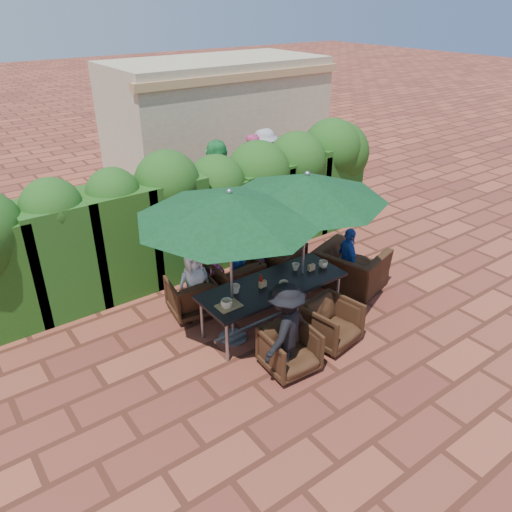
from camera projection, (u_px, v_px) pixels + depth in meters
ground at (268, 318)px, 8.25m from camera, size 80.00×80.00×0.00m
dining_table at (273, 288)px, 7.81m from camera, size 2.39×0.90×0.75m
umbrella_left at (230, 206)px, 6.74m from camera, size 2.66×2.66×2.46m
umbrella_right at (307, 187)px, 7.40m from camera, size 2.45×2.45×2.46m
chair_far_left at (191, 294)px, 8.24m from camera, size 0.80×0.76×0.72m
chair_far_mid at (234, 277)px, 8.63m from camera, size 0.82×0.77×0.81m
chair_far_right at (277, 261)px, 9.13m from camera, size 1.03×1.00×0.84m
chair_near_left at (290, 348)px, 6.98m from camera, size 0.74×0.70×0.72m
chair_near_right at (332, 321)px, 7.53m from camera, size 0.82×0.79×0.75m
chair_end_right at (351, 262)px, 8.93m from camera, size 1.02×1.30×0.99m
adult_far_left at (194, 283)px, 8.11m from camera, size 0.61×0.39×1.17m
adult_far_mid at (238, 263)px, 8.58m from camera, size 0.55×0.49×1.29m
adult_far_right at (282, 248)px, 8.96m from camera, size 0.68×0.42×1.41m
adult_near_left at (285, 330)px, 6.77m from camera, size 1.00×0.74×1.42m
adult_end_right at (348, 260)px, 8.80m from camera, size 0.61×0.78×1.19m
child_left at (217, 280)px, 8.51m from camera, size 0.33×0.28×0.85m
child_right at (263, 267)px, 8.90m from camera, size 0.34×0.29×0.87m
pedestrian_a at (218, 179)px, 11.56m from camera, size 1.81×1.50×1.88m
pedestrian_b at (251, 170)px, 12.32m from camera, size 0.88×0.56×1.78m
pedestrian_c at (265, 166)px, 12.46m from camera, size 1.25×0.66×1.87m
cup_a at (227, 304)px, 7.14m from camera, size 0.17×0.17×0.14m
cup_b at (236, 289)px, 7.51m from camera, size 0.14×0.14×0.13m
cup_c at (284, 285)px, 7.63m from camera, size 0.15×0.15×0.12m
cup_d at (296, 267)px, 8.13m from camera, size 0.12×0.12×0.12m
cup_e at (323, 264)px, 8.21m from camera, size 0.15×0.15×0.12m
ketchup_bottle at (261, 282)px, 7.66m from camera, size 0.04×0.04×0.17m
sauce_bottle at (261, 279)px, 7.73m from camera, size 0.04×0.04×0.17m
serving_tray at (229, 306)px, 7.21m from camera, size 0.35×0.25×0.02m
number_block_left at (263, 284)px, 7.67m from camera, size 0.12×0.06×0.10m
number_block_right at (311, 267)px, 8.14m from camera, size 0.12×0.06×0.10m
hedge_wall at (194, 202)px, 9.30m from camera, size 9.10×1.60×2.41m
building at (217, 118)px, 14.32m from camera, size 6.20×3.08×3.20m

